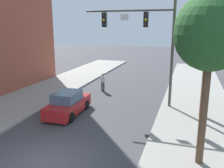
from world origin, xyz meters
TOP-DOWN VIEW (x-y plane):
  - ground_plane at (0.00, 0.00)m, footprint 120.00×120.00m
  - traffic_signal_mast at (2.75, 9.26)m, footprint 6.55×0.38m
  - car_lead_red at (-1.90, 5.85)m, footprint 1.94×4.29m
  - pedestrian_crossing_road at (-1.63, 12.09)m, footprint 0.36×0.22m
  - street_tree_nearest at (6.49, 1.98)m, footprint 2.84×2.84m
  - street_tree_second at (6.79, 7.88)m, footprint 4.16×4.16m

SIDE VIEW (x-z plane):
  - ground_plane at x=0.00m, z-range 0.00..0.00m
  - car_lead_red at x=-1.90m, z-range -0.08..1.52m
  - pedestrian_crossing_road at x=-1.63m, z-range 0.09..1.73m
  - traffic_signal_mast at x=2.75m, z-range 1.59..9.09m
  - street_tree_nearest at x=6.49m, z-range 2.11..8.99m
  - street_tree_second at x=6.79m, z-range 1.92..9.68m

